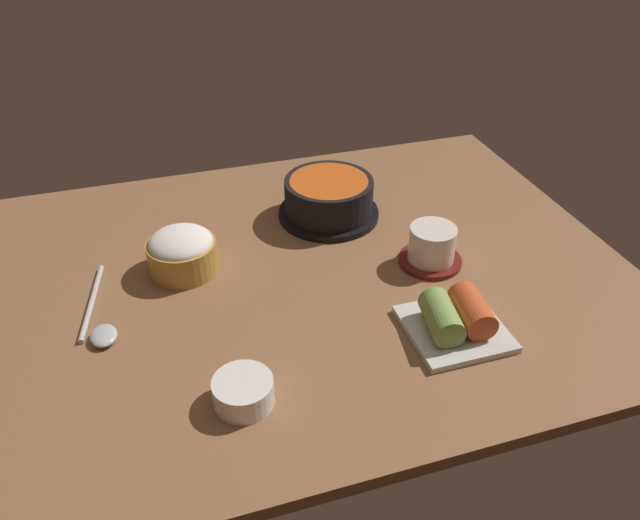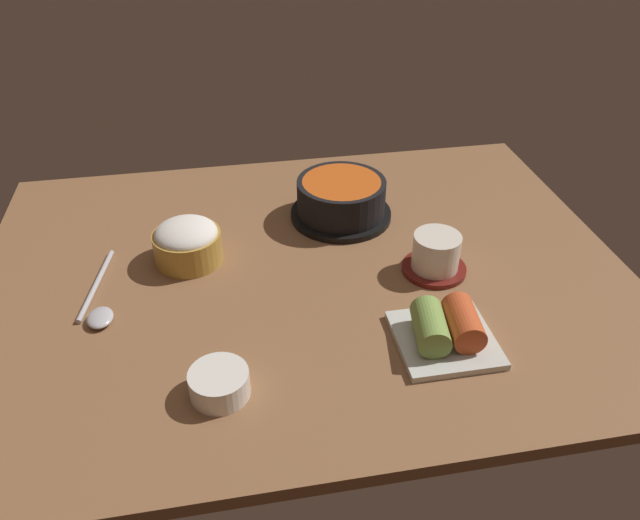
% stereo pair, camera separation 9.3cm
% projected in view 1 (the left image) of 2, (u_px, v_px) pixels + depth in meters
% --- Properties ---
extents(dining_table, '(1.00, 0.76, 0.02)m').
position_uv_depth(dining_table, '(304.00, 276.00, 0.97)').
color(dining_table, brown).
rests_on(dining_table, ground).
extents(stone_pot, '(0.18, 0.18, 0.07)m').
position_uv_depth(stone_pot, '(329.00, 198.00, 1.07)').
color(stone_pot, black).
rests_on(stone_pot, dining_table).
extents(rice_bowl, '(0.11, 0.11, 0.07)m').
position_uv_depth(rice_bowl, '(182.00, 251.00, 0.94)').
color(rice_bowl, '#B78C38').
rests_on(rice_bowl, dining_table).
extents(tea_cup_with_saucer, '(0.10, 0.10, 0.06)m').
position_uv_depth(tea_cup_with_saucer, '(432.00, 247.00, 0.96)').
color(tea_cup_with_saucer, maroon).
rests_on(tea_cup_with_saucer, dining_table).
extents(kimchi_plate, '(0.13, 0.13, 0.05)m').
position_uv_depth(kimchi_plate, '(456.00, 319.00, 0.83)').
color(kimchi_plate, silver).
rests_on(kimchi_plate, dining_table).
extents(side_bowl_near, '(0.07, 0.07, 0.03)m').
position_uv_depth(side_bowl_near, '(243.00, 391.00, 0.73)').
color(side_bowl_near, white).
rests_on(side_bowl_near, dining_table).
extents(spoon, '(0.05, 0.19, 0.01)m').
position_uv_depth(spoon, '(99.00, 324.00, 0.85)').
color(spoon, '#B7B7BC').
rests_on(spoon, dining_table).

